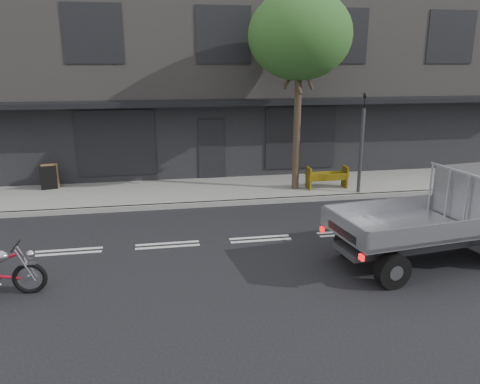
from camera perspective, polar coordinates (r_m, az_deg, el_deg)
The scene contains 9 objects.
ground at distance 12.30m, azimuth 2.48°, elevation -5.75°, with size 80.00×80.00×0.00m, color black.
sidewalk at distance 16.66m, azimuth -1.05°, elevation 0.30°, with size 32.00×3.20×0.15m, color gray.
kerb at distance 15.14m, azimuth -0.08°, elevation -1.28°, with size 32.00×0.20×0.15m, color gray.
building_main at distance 22.61m, azimuth -3.88°, elevation 14.38°, with size 26.00×10.00×8.00m, color slate.
street_tree at distance 16.10m, azimuth 7.32°, elevation 18.35°, with size 3.40×3.40×6.74m.
traffic_light_pole at distance 16.25m, azimuth 14.55°, elevation 5.11°, with size 0.12×0.12×3.50m.
flatbed_ute at distance 12.09m, azimuth 26.41°, elevation -1.66°, with size 4.84×2.45×2.15m.
construction_barrier at distance 16.58m, azimuth 10.81°, elevation 1.65°, with size 1.44×0.58×0.81m, color gold, non-canonical shape.
sandwich_board at distance 17.52m, azimuth -22.30°, elevation 1.59°, with size 0.55×0.37×0.87m, color black, non-canonical shape.
Camera 1 is at (-2.56, -11.16, 4.48)m, focal length 35.00 mm.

